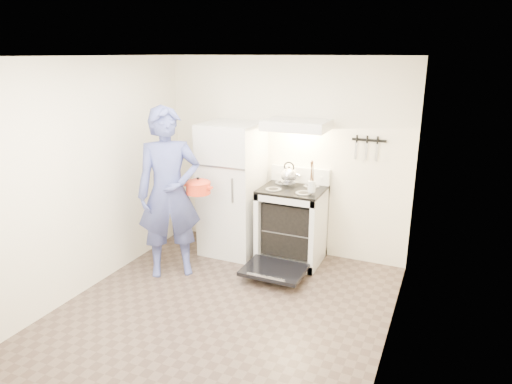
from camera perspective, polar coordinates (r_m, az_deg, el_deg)
floor at (r=4.80m, az=-4.42°, el=-14.86°), size 3.60×3.60×0.00m
back_wall at (r=5.86m, az=3.61°, el=4.38°), size 3.20×0.02×2.50m
refrigerator at (r=5.87m, az=-2.97°, el=0.39°), size 0.70×0.70×1.70m
stove_body at (r=5.72m, az=4.50°, el=-4.23°), size 0.76×0.65×0.92m
cooktop at (r=5.57m, az=4.61°, el=0.33°), size 0.76×0.65×0.03m
backsplash at (r=5.80m, az=5.57°, el=2.16°), size 0.76×0.07×0.20m
oven_door at (r=5.35m, az=2.26°, el=-9.71°), size 0.70×0.54×0.04m
oven_rack at (r=5.73m, az=4.49°, el=-4.41°), size 0.60×0.52×0.01m
range_hood at (r=5.47m, az=5.07°, el=8.34°), size 0.76×0.50×0.12m
knife_strip at (r=5.52m, az=13.95°, el=6.31°), size 0.40×0.02×0.03m
pizza_stone at (r=5.68m, az=5.35°, el=-4.50°), size 0.34×0.34×0.02m
tea_kettle at (r=5.62m, az=4.13°, el=2.26°), size 0.25×0.21×0.30m
utensil_jar at (r=5.32m, az=6.96°, el=0.70°), size 0.10×0.10×0.13m
person at (r=5.30m, az=-10.80°, el=-0.17°), size 0.86×0.81×1.98m
dutch_oven at (r=5.31m, az=-7.22°, el=0.50°), size 0.35×0.28×0.23m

